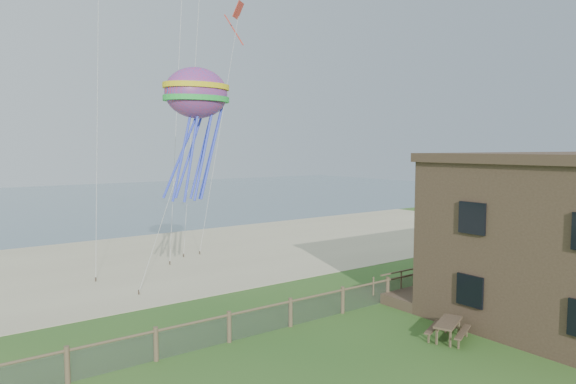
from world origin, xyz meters
name	(u,v)px	position (x,y,z in m)	size (l,w,h in m)	color
ground	(397,377)	(0.00, 0.00, 0.00)	(160.00, 160.00, 0.00)	#26551D
sand_beach	(150,260)	(0.00, 22.00, 0.00)	(72.00, 20.00, 0.02)	#BEB089
ocean	(30,204)	(0.00, 66.00, 0.00)	(160.00, 68.00, 0.02)	slate
chainlink_fence	(290,314)	(0.00, 6.00, 0.55)	(36.20, 0.20, 1.25)	brown
motel_deck	(487,280)	(13.00, 5.00, 0.25)	(15.00, 2.00, 0.50)	brown
picnic_table	(448,330)	(4.16, 1.07, 0.39)	(1.87, 1.41, 0.79)	brown
octopus_kite	(197,130)	(-1.53, 11.52, 8.49)	(3.35, 2.37, 6.91)	#F3263E
kite_red	(238,21)	(4.59, 17.81, 15.73)	(1.08, 0.70, 2.44)	red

